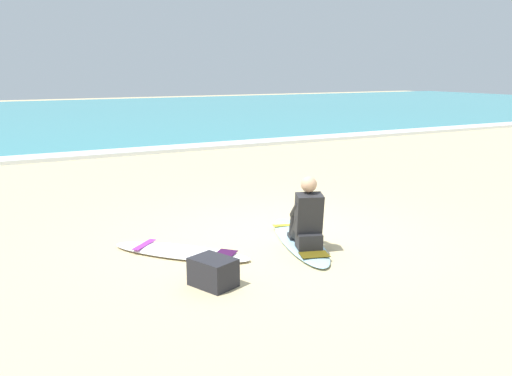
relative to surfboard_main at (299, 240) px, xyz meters
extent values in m
plane|color=#CCB584|center=(-0.10, 0.40, -0.04)|extent=(80.00, 80.00, 0.00)
cube|color=teal|center=(-0.10, 22.80, 0.01)|extent=(80.00, 28.00, 0.10)
cube|color=white|center=(-0.10, 9.10, 0.02)|extent=(80.00, 0.90, 0.11)
ellipsoid|color=#9ED1E5|center=(0.00, 0.00, 0.00)|extent=(1.16, 2.29, 0.07)
cube|color=gold|center=(0.19, 0.60, 0.04)|extent=(0.49, 0.24, 0.01)
cube|color=#4C400C|center=(-0.21, -0.68, 0.04)|extent=(0.42, 0.34, 0.01)
cube|color=#232326|center=(-0.14, -0.44, 0.14)|extent=(0.39, 0.35, 0.20)
cylinder|color=#232326|center=(-0.17, -0.23, 0.29)|extent=(0.28, 0.43, 0.43)
cylinder|color=#232326|center=(-0.11, -0.03, 0.26)|extent=(0.20, 0.28, 0.42)
cube|color=#232326|center=(-0.10, 0.03, 0.07)|extent=(0.17, 0.24, 0.05)
cylinder|color=#232326|center=(0.02, -0.30, 0.29)|extent=(0.28, 0.43, 0.43)
cylinder|color=#232326|center=(0.10, -0.11, 0.26)|extent=(0.20, 0.28, 0.42)
cube|color=#232326|center=(0.13, -0.05, 0.07)|extent=(0.17, 0.24, 0.05)
cube|color=#232326|center=(-0.12, -0.40, 0.49)|extent=(0.42, 0.39, 0.57)
sphere|color=tan|center=(-0.11, -0.37, 0.88)|extent=(0.21, 0.21, 0.21)
cylinder|color=#232326|center=(-0.21, -0.21, 0.52)|extent=(0.22, 0.40, 0.31)
cylinder|color=#232326|center=(0.06, -0.31, 0.52)|extent=(0.22, 0.40, 0.31)
ellipsoid|color=white|center=(-1.63, 0.32, 0.00)|extent=(1.70, 1.77, 0.07)
cube|color=purple|center=(-2.00, 0.72, 0.04)|extent=(0.42, 0.40, 0.01)
cube|color=#351037|center=(-1.21, -0.13, 0.04)|extent=(0.43, 0.42, 0.01)
cube|color=#232328|center=(-1.67, -0.84, 0.12)|extent=(0.51, 0.58, 0.32)
camera|label=1|loc=(-3.88, -6.02, 2.33)|focal=37.56mm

